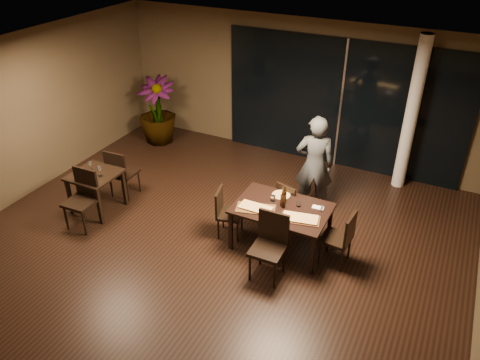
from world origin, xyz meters
name	(u,v)px	position (x,y,z in m)	size (l,w,h in m)	color
ground	(204,255)	(0.00, 0.00, 0.00)	(8.00, 8.00, 0.00)	black
wall_back	(297,89)	(0.00, 4.05, 1.50)	(8.00, 0.10, 3.00)	#493C27
wall_left	(4,124)	(-4.05, 0.00, 1.50)	(0.10, 8.00, 3.00)	#493C27
ceiling	(194,73)	(0.00, 0.00, 3.02)	(8.00, 8.00, 0.04)	white
window_panel	(341,105)	(1.00, 3.96, 1.35)	(5.00, 0.06, 2.70)	black
column	(411,116)	(2.40, 3.65, 1.50)	(0.24, 0.24, 3.00)	silver
main_table	(282,211)	(1.00, 0.80, 0.68)	(1.50, 1.00, 0.75)	black
side_table	(95,180)	(-2.40, 0.30, 0.62)	(0.80, 0.80, 0.75)	black
chair_main_far	(289,202)	(0.91, 1.36, 0.48)	(0.50, 0.50, 0.87)	black
chair_main_near	(270,242)	(1.10, 0.11, 0.58)	(0.49, 0.49, 1.04)	black
chair_main_left	(225,210)	(0.05, 0.66, 0.49)	(0.49, 0.49, 0.87)	black
chair_main_right	(342,236)	(2.00, 0.80, 0.52)	(0.47, 0.47, 0.94)	black
chair_side_far	(120,171)	(-2.28, 0.84, 0.56)	(0.49, 0.49, 1.00)	black
chair_side_near	(83,195)	(-2.28, -0.15, 0.59)	(0.50, 0.50, 1.05)	black
diner	(314,165)	(1.11, 2.04, 0.93)	(0.63, 0.42, 1.86)	#303336
potted_plant	(157,111)	(-3.05, 3.17, 0.77)	(0.84, 0.84, 1.55)	#224A18
pizza_board_left	(256,209)	(0.65, 0.57, 0.76)	(0.61, 0.31, 0.01)	#472F16
pizza_board_right	(300,219)	(1.38, 0.62, 0.76)	(0.59, 0.30, 0.01)	#492817
oblong_pizza_left	(256,208)	(0.65, 0.57, 0.77)	(0.50, 0.23, 0.02)	maroon
oblong_pizza_right	(300,218)	(1.38, 0.62, 0.77)	(0.52, 0.24, 0.02)	maroon
round_pizza	(281,195)	(0.86, 1.12, 0.76)	(0.29, 0.29, 0.01)	#AA2912
bottle_a	(282,198)	(0.98, 0.85, 0.89)	(0.06, 0.06, 0.28)	black
bottle_b	(284,200)	(1.02, 0.81, 0.89)	(0.06, 0.06, 0.29)	black
bottle_c	(284,195)	(0.98, 0.95, 0.90)	(0.07, 0.07, 0.30)	black
tumbler_left	(273,198)	(0.80, 0.92, 0.80)	(0.08, 0.08, 0.09)	white
tumbler_right	(298,204)	(1.22, 0.95, 0.79)	(0.07, 0.07, 0.08)	white
napkin_near	(311,221)	(1.54, 0.65, 0.76)	(0.18, 0.10, 0.01)	white
napkin_far	(318,208)	(1.52, 1.04, 0.76)	(0.18, 0.10, 0.01)	white
wine_glass_a	(90,166)	(-2.55, 0.39, 0.83)	(0.07, 0.07, 0.16)	white
wine_glass_b	(99,171)	(-2.25, 0.29, 0.84)	(0.08, 0.08, 0.18)	white
side_napkin	(90,179)	(-2.33, 0.11, 0.76)	(0.18, 0.11, 0.01)	silver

